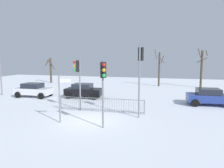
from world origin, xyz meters
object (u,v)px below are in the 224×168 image
object	(u,v)px
traffic_light_mid_right	(140,66)
car_black_trailing	(84,90)
traffic_light_rear_left	(103,79)
bare_tree_centre	(202,68)
traffic_light_rear_right	(78,73)
car_blue_near	(209,97)
car_white_far	(34,90)
direction_sign_post	(60,96)
bare_tree_left	(159,68)
bare_tree_right	(51,70)

from	to	relation	value
traffic_light_mid_right	car_black_trailing	xyz separation A→B (m)	(-6.53, 5.54, -2.85)
traffic_light_rear_left	bare_tree_centre	bearing A→B (deg)	-138.83
bare_tree_centre	traffic_light_rear_right	bearing A→B (deg)	-125.91
car_blue_near	bare_tree_centre	bearing A→B (deg)	81.83
traffic_light_rear_left	car_blue_near	world-z (taller)	traffic_light_rear_left
car_black_trailing	bare_tree_centre	size ratio (longest dim) A/B	0.72
car_white_far	direction_sign_post	bearing A→B (deg)	-46.72
car_blue_near	car_white_far	world-z (taller)	same
car_white_far	car_blue_near	bearing A→B (deg)	0.50
car_black_trailing	bare_tree_centre	distance (m)	16.84
traffic_light_mid_right	car_white_far	distance (m)	12.96
direction_sign_post	car_white_far	world-z (taller)	direction_sign_post
car_blue_near	car_white_far	distance (m)	17.23
bare_tree_left	bare_tree_centre	xyz separation A→B (m)	(5.65, -0.23, 0.09)
car_white_far	traffic_light_mid_right	bearing A→B (deg)	-22.80
car_blue_near	bare_tree_left	bearing A→B (deg)	109.36
traffic_light_rear_right	car_white_far	xyz separation A→B (m)	(-6.84, 3.87, -2.20)
direction_sign_post	bare_tree_left	distance (m)	19.76
traffic_light_rear_right	direction_sign_post	xyz separation A→B (m)	(0.22, -3.21, -1.24)
bare_tree_right	traffic_light_rear_left	bearing A→B (deg)	-51.65
bare_tree_left	bare_tree_centre	bearing A→B (deg)	-2.30
direction_sign_post	car_black_trailing	bearing A→B (deg)	84.83
car_white_far	car_black_trailing	xyz separation A→B (m)	(5.26, 0.98, 0.00)
direction_sign_post	bare_tree_left	bearing A→B (deg)	56.32
direction_sign_post	car_blue_near	world-z (taller)	direction_sign_post
car_black_trailing	traffic_light_mid_right	bearing A→B (deg)	-43.52
bare_tree_left	car_blue_near	bearing A→B (deg)	-67.07
traffic_light_rear_left	traffic_light_mid_right	distance (m)	3.46
car_black_trailing	bare_tree_right	xyz separation A→B (m)	(-10.22, 10.51, 1.40)
bare_tree_left	bare_tree_right	xyz separation A→B (m)	(-17.42, -0.42, -0.45)
car_blue_near	car_white_far	bearing A→B (deg)	178.62
traffic_light_mid_right	bare_tree_centre	bearing A→B (deg)	88.09
traffic_light_rear_left	car_black_trailing	world-z (taller)	traffic_light_rear_left
car_black_trailing	bare_tree_right	bearing A→B (deg)	130.94
traffic_light_mid_right	bare_tree_right	distance (m)	23.24
traffic_light_rear_left	bare_tree_right	distance (m)	24.18
direction_sign_post	car_black_trailing	distance (m)	8.32
bare_tree_left	bare_tree_right	size ratio (longest dim) A/B	1.31
car_white_far	traffic_light_rear_right	bearing A→B (deg)	-31.17
traffic_light_mid_right	car_black_trailing	bearing A→B (deg)	159.07
traffic_light_rear_left	car_white_far	size ratio (longest dim) A/B	1.04
traffic_light_rear_left	traffic_light_mid_right	world-z (taller)	traffic_light_mid_right
direction_sign_post	car_white_far	distance (m)	10.05
traffic_light_rear_right	bare_tree_left	world-z (taller)	bare_tree_left
traffic_light_mid_right	car_white_far	xyz separation A→B (m)	(-11.79, 4.55, -2.85)
traffic_light_mid_right	bare_tree_left	distance (m)	16.51
traffic_light_rear_left	car_white_far	world-z (taller)	traffic_light_rear_left
direction_sign_post	car_white_far	bearing A→B (deg)	117.12
direction_sign_post	car_blue_near	distance (m)	12.80
direction_sign_post	car_white_far	size ratio (longest dim) A/B	0.80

